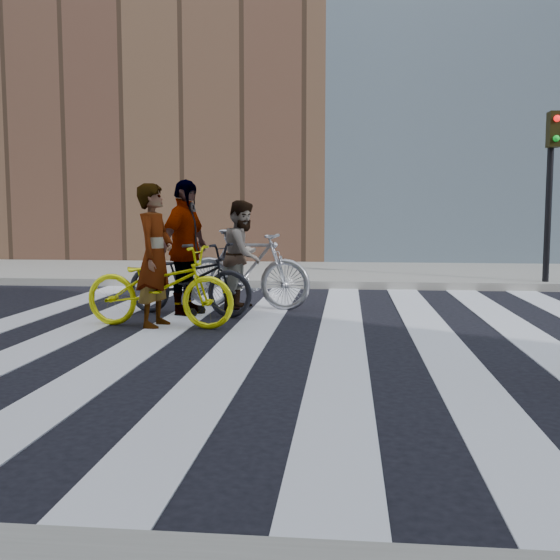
% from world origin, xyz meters
% --- Properties ---
extents(ground, '(100.00, 100.00, 0.00)m').
position_xyz_m(ground, '(0.00, 0.00, 0.00)').
color(ground, black).
rests_on(ground, ground).
extents(sidewalk_far, '(100.00, 5.00, 0.15)m').
position_xyz_m(sidewalk_far, '(0.00, 7.50, 0.07)').
color(sidewalk_far, gray).
rests_on(sidewalk_far, ground).
extents(zebra_crosswalk, '(8.25, 10.00, 0.01)m').
position_xyz_m(zebra_crosswalk, '(0.00, 0.00, 0.01)').
color(zebra_crosswalk, silver).
rests_on(zebra_crosswalk, ground).
extents(traffic_signal, '(0.22, 0.42, 3.33)m').
position_xyz_m(traffic_signal, '(4.40, 5.32, 2.28)').
color(traffic_signal, black).
rests_on(traffic_signal, ground).
extents(bike_yellow_left, '(2.07, 0.95, 1.05)m').
position_xyz_m(bike_yellow_left, '(-1.78, 0.59, 0.52)').
color(bike_yellow_left, '#F8FC0E').
rests_on(bike_yellow_left, ground).
extents(bike_silver_mid, '(2.10, 1.00, 1.21)m').
position_xyz_m(bike_silver_mid, '(-0.91, 2.30, 0.61)').
color(bike_silver_mid, '#A3A3AC').
rests_on(bike_silver_mid, ground).
extents(bike_dark_rear, '(2.10, 1.20, 1.04)m').
position_xyz_m(bike_dark_rear, '(-1.64, 1.61, 0.52)').
color(bike_dark_rear, black).
rests_on(bike_dark_rear, ground).
extents(rider_left, '(0.52, 0.72, 1.84)m').
position_xyz_m(rider_left, '(-1.83, 0.59, 0.92)').
color(rider_left, slate).
rests_on(rider_left, ground).
extents(rider_mid, '(0.78, 0.92, 1.65)m').
position_xyz_m(rider_mid, '(-0.96, 2.30, 0.83)').
color(rider_mid, slate).
rests_on(rider_mid, ground).
extents(rider_rear, '(0.76, 1.22, 1.94)m').
position_xyz_m(rider_rear, '(-1.69, 1.61, 0.97)').
color(rider_rear, slate).
rests_on(rider_rear, ground).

